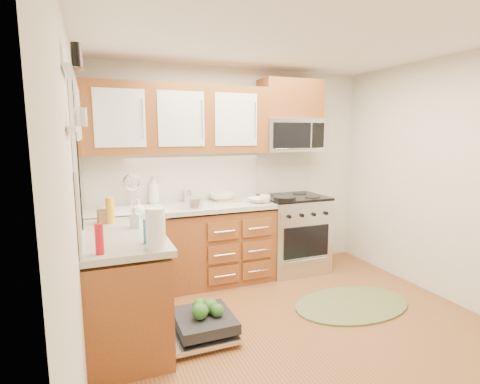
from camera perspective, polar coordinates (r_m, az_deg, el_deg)
name	(u,v)px	position (r m, az deg, el deg)	size (l,w,h in m)	color
floor	(305,334)	(3.52, 9.91, -20.59)	(3.50, 3.50, 0.00)	brown
ceiling	(314,31)	(3.16, 11.24, 22.96)	(3.50, 3.50, 0.00)	white
wall_back	(234,172)	(4.66, -0.98, 3.11)	(3.50, 0.04, 2.50)	beige
wall_left	(76,208)	(2.63, -23.74, -2.28)	(0.04, 3.50, 2.50)	beige
wall_right	(462,182)	(4.29, 30.75, 1.32)	(0.04, 3.50, 2.50)	beige
base_cabinet_back	(183,249)	(4.34, -8.61, -8.58)	(2.05, 0.60, 0.85)	brown
base_cabinet_left	(124,290)	(3.38, -17.29, -14.13)	(0.60, 1.25, 0.85)	brown
countertop_back	(183,208)	(4.21, -8.73, -2.45)	(2.07, 0.64, 0.05)	#B2AFA3
countertop_left	(122,235)	(3.23, -17.51, -6.32)	(0.64, 1.27, 0.05)	#B2AFA3
backsplash_back	(176,178)	(4.45, -9.68, 2.18)	(2.05, 0.02, 0.57)	beige
backsplash_left	(81,201)	(3.16, -23.12, -1.21)	(0.02, 1.25, 0.57)	beige
upper_cabinets	(178,119)	(4.26, -9.47, 10.84)	(2.05, 0.35, 0.75)	brown
cabinet_over_mw	(290,99)	(4.78, 7.64, 13.80)	(0.76, 0.35, 0.47)	brown
range	(293,233)	(4.81, 8.07, -6.21)	(0.76, 0.64, 0.95)	silver
microwave	(290,135)	(4.74, 7.67, 8.58)	(0.76, 0.38, 0.40)	silver
sink	(135,221)	(4.13, -15.76, -4.34)	(0.62, 0.50, 0.26)	white
dishwasher	(200,326)	(3.41, -6.14, -19.63)	(0.70, 0.60, 0.20)	silver
window	(78,157)	(3.09, -23.52, 4.92)	(0.03, 1.05, 1.05)	white
window_blind	(78,113)	(3.09, -23.44, 11.05)	(0.02, 0.96, 0.40)	white
shelf_upper	(69,72)	(2.26, -24.58, 16.33)	(0.04, 0.40, 0.03)	white
shelf_lower	(73,129)	(2.24, -24.07, 8.73)	(0.04, 0.40, 0.03)	white
rug	(352,304)	(4.12, 16.70, -16.08)	(1.23, 0.80, 0.02)	#5E663A
skillet	(285,199)	(4.36, 6.80, -1.03)	(0.26, 0.26, 0.05)	black
stock_pot	(194,203)	(4.05, -7.06, -1.69)	(0.19, 0.19, 0.11)	silver
cutting_board	(228,201)	(4.44, -1.89, -1.31)	(0.27, 0.18, 0.02)	#AC894E
canister	(187,196)	(4.42, -8.01, -0.61)	(0.09, 0.09, 0.15)	silver
paper_towel_roll	(156,229)	(2.68, -12.73, -5.45)	(0.14, 0.14, 0.29)	white
mustard_bottle	(110,210)	(3.55, -19.20, -2.66)	(0.07, 0.07, 0.23)	#F7AF1B
red_bottle	(99,239)	(2.68, -20.65, -6.73)	(0.06, 0.06, 0.21)	#B60F19
wooden_box	(105,216)	(3.59, -19.88, -3.50)	(0.12, 0.09, 0.12)	brown
blue_carton	(152,230)	(2.86, -13.25, -5.72)	(0.11, 0.07, 0.18)	teal
bowl_a	(259,200)	(4.36, 2.90, -1.25)	(0.23, 0.23, 0.06)	#999999
bowl_b	(222,197)	(4.49, -2.73, -0.71)	(0.30, 0.30, 0.09)	#999999
cup	(265,199)	(4.33, 3.80, -1.04)	(0.13, 0.13, 0.10)	#999999
soap_bottle_a	(154,190)	(4.36, -13.02, 0.33)	(0.13, 0.13, 0.33)	#999999
soap_bottle_b	(135,217)	(3.33, -15.66, -3.73)	(0.08, 0.08, 0.18)	#999999
soap_bottle_c	(138,209)	(3.71, -15.27, -2.44)	(0.14, 0.14, 0.18)	#999999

